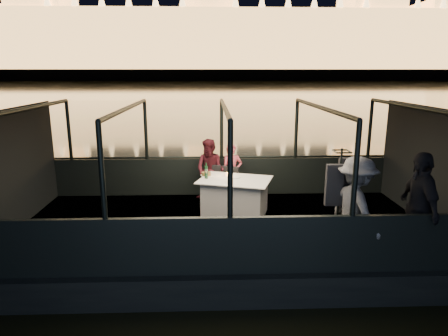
{
  "coord_description": "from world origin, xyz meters",
  "views": [
    {
      "loc": [
        -0.29,
        -7.46,
        3.47
      ],
      "look_at": [
        0.0,
        0.4,
        1.55
      ],
      "focal_mm": 32.0,
      "sensor_mm": 36.0,
      "label": 1
    }
  ],
  "objects_px": {
    "chair_port_right": "(231,186)",
    "passenger_dark": "(418,211)",
    "chair_port_left": "(213,184)",
    "passenger_stripe": "(356,208)",
    "dining_table_central": "(235,197)",
    "person_man_maroon": "(210,169)",
    "coat_stand": "(338,200)",
    "wine_bottle": "(206,171)",
    "person_woman_coral": "(232,169)"
  },
  "relations": [
    {
      "from": "chair_port_right",
      "to": "passenger_dark",
      "type": "bearing_deg",
      "value": -22.42
    },
    {
      "from": "chair_port_left",
      "to": "passenger_stripe",
      "type": "height_order",
      "value": "passenger_stripe"
    },
    {
      "from": "dining_table_central",
      "to": "chair_port_right",
      "type": "bearing_deg",
      "value": 95.24
    },
    {
      "from": "person_man_maroon",
      "to": "passenger_dark",
      "type": "height_order",
      "value": "passenger_dark"
    },
    {
      "from": "dining_table_central",
      "to": "coat_stand",
      "type": "relative_size",
      "value": 0.82
    },
    {
      "from": "chair_port_right",
      "to": "wine_bottle",
      "type": "xyz_separation_m",
      "value": [
        -0.54,
        -0.51,
        0.47
      ]
    },
    {
      "from": "wine_bottle",
      "to": "person_woman_coral",
      "type": "bearing_deg",
      "value": 56.28
    },
    {
      "from": "chair_port_right",
      "to": "passenger_stripe",
      "type": "relative_size",
      "value": 0.5
    },
    {
      "from": "coat_stand",
      "to": "person_woman_coral",
      "type": "relative_size",
      "value": 1.33
    },
    {
      "from": "person_woman_coral",
      "to": "passenger_dark",
      "type": "bearing_deg",
      "value": -59.68
    },
    {
      "from": "coat_stand",
      "to": "person_woman_coral",
      "type": "height_order",
      "value": "coat_stand"
    },
    {
      "from": "person_woman_coral",
      "to": "person_man_maroon",
      "type": "distance_m",
      "value": 0.51
    },
    {
      "from": "coat_stand",
      "to": "person_woman_coral",
      "type": "xyz_separation_m",
      "value": [
        -1.6,
        2.81,
        -0.15
      ]
    },
    {
      "from": "chair_port_left",
      "to": "wine_bottle",
      "type": "distance_m",
      "value": 0.84
    },
    {
      "from": "person_man_maroon",
      "to": "wine_bottle",
      "type": "height_order",
      "value": "person_man_maroon"
    },
    {
      "from": "wine_bottle",
      "to": "chair_port_right",
      "type": "bearing_deg",
      "value": 42.99
    },
    {
      "from": "dining_table_central",
      "to": "coat_stand",
      "type": "xyz_separation_m",
      "value": [
        1.6,
        -1.82,
        0.51
      ]
    },
    {
      "from": "chair_port_left",
      "to": "passenger_dark",
      "type": "relative_size",
      "value": 0.47
    },
    {
      "from": "coat_stand",
      "to": "person_woman_coral",
      "type": "distance_m",
      "value": 3.24
    },
    {
      "from": "chair_port_right",
      "to": "coat_stand",
      "type": "distance_m",
      "value": 2.97
    },
    {
      "from": "person_woman_coral",
      "to": "chair_port_left",
      "type": "bearing_deg",
      "value": -164.63
    },
    {
      "from": "person_man_maroon",
      "to": "passenger_stripe",
      "type": "height_order",
      "value": "passenger_stripe"
    },
    {
      "from": "passenger_stripe",
      "to": "chair_port_right",
      "type": "bearing_deg",
      "value": 17.03
    },
    {
      "from": "coat_stand",
      "to": "wine_bottle",
      "type": "distance_m",
      "value": 2.92
    },
    {
      "from": "chair_port_right",
      "to": "passenger_dark",
      "type": "xyz_separation_m",
      "value": [
        2.76,
        -2.87,
        0.4
      ]
    },
    {
      "from": "wine_bottle",
      "to": "coat_stand",
      "type": "bearing_deg",
      "value": -41.07
    },
    {
      "from": "dining_table_central",
      "to": "passenger_dark",
      "type": "height_order",
      "value": "passenger_dark"
    },
    {
      "from": "person_woman_coral",
      "to": "chair_port_right",
      "type": "bearing_deg",
      "value": -107.11
    },
    {
      "from": "chair_port_right",
      "to": "person_man_maroon",
      "type": "xyz_separation_m",
      "value": [
        -0.46,
        0.35,
        0.3
      ]
    },
    {
      "from": "person_woman_coral",
      "to": "wine_bottle",
      "type": "height_order",
      "value": "person_woman_coral"
    },
    {
      "from": "dining_table_central",
      "to": "passenger_stripe",
      "type": "height_order",
      "value": "passenger_stripe"
    },
    {
      "from": "chair_port_left",
      "to": "coat_stand",
      "type": "bearing_deg",
      "value": -31.94
    },
    {
      "from": "passenger_stripe",
      "to": "wine_bottle",
      "type": "xyz_separation_m",
      "value": [
        -2.39,
        2.2,
        0.06
      ]
    },
    {
      "from": "dining_table_central",
      "to": "wine_bottle",
      "type": "bearing_deg",
      "value": 170.57
    },
    {
      "from": "dining_table_central",
      "to": "coat_stand",
      "type": "height_order",
      "value": "coat_stand"
    },
    {
      "from": "person_woman_coral",
      "to": "passenger_stripe",
      "type": "xyz_separation_m",
      "value": [
        1.79,
        -3.09,
        0.1
      ]
    },
    {
      "from": "coat_stand",
      "to": "passenger_dark",
      "type": "distance_m",
      "value": 1.2
    },
    {
      "from": "person_man_maroon",
      "to": "person_woman_coral",
      "type": "bearing_deg",
      "value": 27.81
    },
    {
      "from": "dining_table_central",
      "to": "passenger_dark",
      "type": "xyz_separation_m",
      "value": [
        2.71,
        -2.26,
        0.47
      ]
    },
    {
      "from": "dining_table_central",
      "to": "chair_port_right",
      "type": "distance_m",
      "value": 0.61
    },
    {
      "from": "person_woman_coral",
      "to": "passenger_dark",
      "type": "relative_size",
      "value": 0.74
    },
    {
      "from": "passenger_dark",
      "to": "chair_port_right",
      "type": "bearing_deg",
      "value": -135.51
    },
    {
      "from": "person_woman_coral",
      "to": "passenger_stripe",
      "type": "distance_m",
      "value": 3.58
    },
    {
      "from": "person_woman_coral",
      "to": "wine_bottle",
      "type": "xyz_separation_m",
      "value": [
        -0.6,
        -0.89,
        0.17
      ]
    },
    {
      "from": "chair_port_left",
      "to": "passenger_dark",
      "type": "bearing_deg",
      "value": -24.12
    },
    {
      "from": "chair_port_left",
      "to": "person_man_maroon",
      "type": "height_order",
      "value": "person_man_maroon"
    },
    {
      "from": "chair_port_right",
      "to": "wine_bottle",
      "type": "bearing_deg",
      "value": -113.38
    },
    {
      "from": "chair_port_left",
      "to": "passenger_dark",
      "type": "xyz_separation_m",
      "value": [
        3.16,
        -3.04,
        0.4
      ]
    },
    {
      "from": "dining_table_central",
      "to": "passenger_stripe",
      "type": "relative_size",
      "value": 0.86
    },
    {
      "from": "wine_bottle",
      "to": "passenger_dark",
      "type": "bearing_deg",
      "value": -35.5
    }
  ]
}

